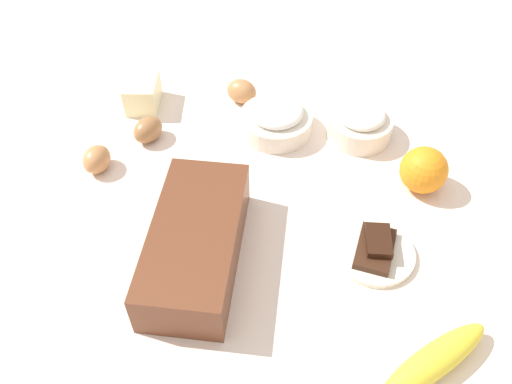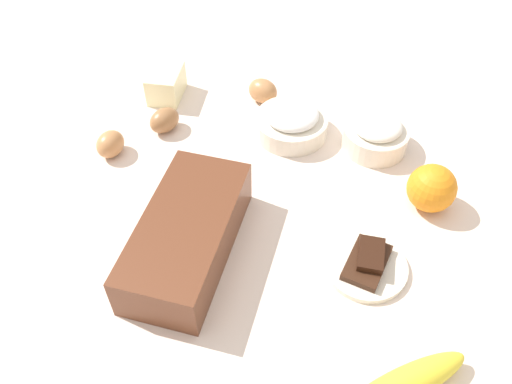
# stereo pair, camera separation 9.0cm
# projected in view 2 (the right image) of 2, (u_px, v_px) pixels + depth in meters

# --- Properties ---
(ground_plane) EXTENTS (2.40, 2.40, 0.02)m
(ground_plane) POSITION_uv_depth(u_px,v_px,m) (256.00, 211.00, 0.93)
(ground_plane) COLOR beige
(loaf_pan) EXTENTS (0.28, 0.13, 0.08)m
(loaf_pan) POSITION_uv_depth(u_px,v_px,m) (187.00, 234.00, 0.83)
(loaf_pan) COLOR brown
(loaf_pan) RESTS_ON ground_plane
(flour_bowl) EXTENTS (0.12, 0.12, 0.07)m
(flour_bowl) POSITION_uv_depth(u_px,v_px,m) (376.00, 134.00, 1.01)
(flour_bowl) COLOR silver
(flour_bowl) RESTS_ON ground_plane
(sugar_bowl) EXTENTS (0.14, 0.14, 0.07)m
(sugar_bowl) POSITION_uv_depth(u_px,v_px,m) (291.00, 121.00, 1.04)
(sugar_bowl) COLOR silver
(sugar_bowl) RESTS_ON ground_plane
(banana) EXTENTS (0.15, 0.17, 0.04)m
(banana) POSITION_uv_depth(u_px,v_px,m) (405.00, 384.00, 0.69)
(banana) COLOR yellow
(banana) RESTS_ON ground_plane
(orange_fruit) EXTENTS (0.08, 0.08, 0.08)m
(orange_fruit) POSITION_uv_depth(u_px,v_px,m) (432.00, 188.00, 0.90)
(orange_fruit) COLOR orange
(orange_fruit) RESTS_ON ground_plane
(butter_block) EXTENTS (0.10, 0.07, 0.06)m
(butter_block) POSITION_uv_depth(u_px,v_px,m) (166.00, 84.00, 1.12)
(butter_block) COLOR #F4EDB2
(butter_block) RESTS_ON ground_plane
(egg_near_butter) EXTENTS (0.07, 0.05, 0.05)m
(egg_near_butter) POSITION_uv_depth(u_px,v_px,m) (110.00, 144.00, 1.00)
(egg_near_butter) COLOR #B97D4C
(egg_near_butter) RESTS_ON ground_plane
(egg_beside_bowl) EXTENTS (0.08, 0.07, 0.05)m
(egg_beside_bowl) POSITION_uv_depth(u_px,v_px,m) (164.00, 120.00, 1.05)
(egg_beside_bowl) COLOR #9C683F
(egg_beside_bowl) RESTS_ON ground_plane
(egg_loose) EXTENTS (0.07, 0.08, 0.05)m
(egg_loose) POSITION_uv_depth(u_px,v_px,m) (263.00, 91.00, 1.11)
(egg_loose) COLOR #B37949
(egg_loose) RESTS_ON ground_plane
(chocolate_plate) EXTENTS (0.13, 0.13, 0.03)m
(chocolate_plate) POSITION_uv_depth(u_px,v_px,m) (367.00, 264.00, 0.83)
(chocolate_plate) COLOR silver
(chocolate_plate) RESTS_ON ground_plane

